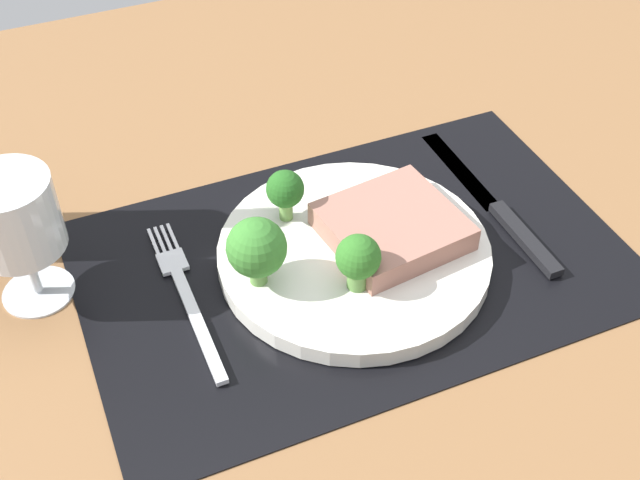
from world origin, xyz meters
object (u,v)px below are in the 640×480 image
(steak, at_px, (392,226))
(fork, at_px, (186,295))
(plate, at_px, (354,253))
(wine_glass, at_px, (15,222))
(knife, at_px, (498,209))

(steak, bearing_deg, fork, 175.78)
(plate, height_order, wine_glass, wine_glass)
(plate, bearing_deg, steak, 0.78)
(plate, relative_size, knife, 1.04)
(plate, xyz_separation_m, steak, (0.04, 0.00, 0.02))
(fork, height_order, knife, knife)
(plate, relative_size, wine_glass, 1.97)
(steak, distance_m, knife, 0.12)
(wine_glass, bearing_deg, knife, -9.12)
(knife, xyz_separation_m, wine_glass, (-0.42, 0.07, 0.08))
(steak, relative_size, wine_glass, 0.91)
(steak, distance_m, wine_glass, 0.31)
(fork, bearing_deg, plate, -5.30)
(plate, xyz_separation_m, knife, (0.15, 0.01, -0.00))
(knife, bearing_deg, wine_glass, 169.63)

